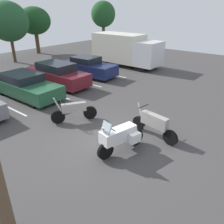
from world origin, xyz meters
name	(u,v)px	position (x,y,z in m)	size (l,w,h in m)	color
ground	(110,143)	(0.00, 0.00, -0.05)	(44.00, 44.00, 0.10)	#423F3F
motorcycle_touring	(120,136)	(-0.34, -0.75, 0.68)	(2.13, 1.04, 1.44)	black
motorcycle_second	(74,111)	(0.37, 2.49, 0.54)	(1.90, 1.30, 1.30)	black
motorcycle_third	(154,124)	(1.45, -1.19, 0.61)	(0.67, 2.29, 1.28)	black
car_green	(26,86)	(0.85, 7.19, 0.69)	(1.93, 4.89, 1.42)	#235638
car_maroon	(57,74)	(3.47, 7.43, 0.77)	(1.77, 4.86, 1.56)	maroon
car_navy	(88,67)	(6.50, 7.39, 0.71)	(2.01, 4.57, 1.49)	navy
box_truck	(125,49)	(11.13, 7.15, 1.49)	(2.33, 6.43, 2.79)	silver
tree_center_left	(103,14)	(19.24, 16.64, 4.02)	(3.26, 3.26, 5.72)	#4C3823
tree_rear	(35,21)	(9.82, 18.69, 3.53)	(3.53, 3.53, 5.04)	#4C3823
tree_far_right	(8,22)	(5.53, 16.47, 3.74)	(3.65, 3.65, 5.53)	#4C3823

